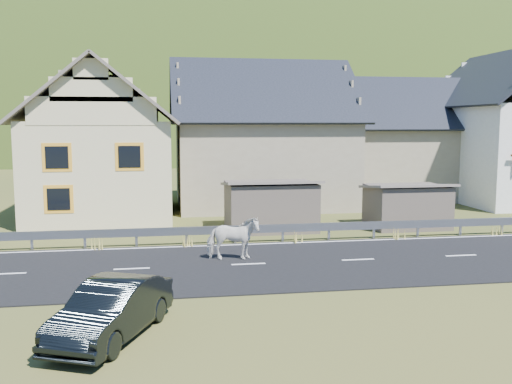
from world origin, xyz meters
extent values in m
plane|color=#313E1A|center=(0.00, 0.00, 0.00)|extent=(160.00, 160.00, 0.00)
cube|color=black|center=(0.00, 0.00, 0.02)|extent=(60.00, 7.00, 0.04)
cube|color=silver|center=(0.00, 0.00, 0.04)|extent=(60.00, 6.60, 0.01)
cube|color=#93969B|center=(0.00, 3.68, 0.58)|extent=(28.00, 0.08, 0.34)
cube|color=#93969B|center=(-12.00, 3.70, 0.35)|extent=(0.10, 0.06, 0.70)
cube|color=#93969B|center=(-10.00, 3.70, 0.35)|extent=(0.10, 0.06, 0.70)
cube|color=#93969B|center=(-8.00, 3.70, 0.35)|extent=(0.10, 0.06, 0.70)
cube|color=#93969B|center=(-6.00, 3.70, 0.35)|extent=(0.10, 0.06, 0.70)
cube|color=#93969B|center=(-4.00, 3.70, 0.35)|extent=(0.10, 0.06, 0.70)
cube|color=#93969B|center=(-2.00, 3.70, 0.35)|extent=(0.10, 0.06, 0.70)
cube|color=#93969B|center=(0.00, 3.70, 0.35)|extent=(0.10, 0.06, 0.70)
cube|color=#93969B|center=(2.00, 3.70, 0.35)|extent=(0.10, 0.06, 0.70)
cube|color=#93969B|center=(4.00, 3.70, 0.35)|extent=(0.10, 0.06, 0.70)
cube|color=#93969B|center=(6.00, 3.70, 0.35)|extent=(0.10, 0.06, 0.70)
cube|color=#93969B|center=(8.00, 3.70, 0.35)|extent=(0.10, 0.06, 0.70)
cube|color=brown|center=(-2.00, 6.50, 1.10)|extent=(4.30, 3.30, 2.40)
cube|color=brown|center=(4.50, 6.00, 1.00)|extent=(3.80, 2.90, 2.20)
cube|color=beige|center=(-10.00, 12.00, 2.50)|extent=(7.00, 9.00, 5.00)
cube|color=gold|center=(-11.60, 7.50, 3.40)|extent=(1.30, 0.12, 1.30)
cube|color=gold|center=(-8.40, 7.50, 3.40)|extent=(1.30, 0.12, 1.30)
cube|color=gold|center=(-11.60, 7.50, 1.50)|extent=(1.30, 0.12, 1.30)
cube|color=gray|center=(-12.00, 13.50, 6.56)|extent=(0.70, 0.70, 2.40)
cube|color=gray|center=(-1.00, 15.00, 2.50)|extent=(10.00, 9.00, 5.00)
cube|color=gray|center=(9.00, 17.00, 2.30)|extent=(9.00, 8.00, 4.60)
cube|color=silver|center=(15.00, 14.00, 3.00)|extent=(8.00, 10.00, 6.00)
ellipsoid|color=#213C12|center=(5.00, 180.00, -20.00)|extent=(440.00, 280.00, 260.00)
imported|color=silver|center=(-4.46, 0.72, 0.83)|extent=(1.06, 1.96, 1.59)
imported|color=black|center=(-8.11, -6.14, 0.66)|extent=(2.87, 4.23, 1.32)
camera|label=1|loc=(-6.87, -19.25, 4.96)|focal=40.00mm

